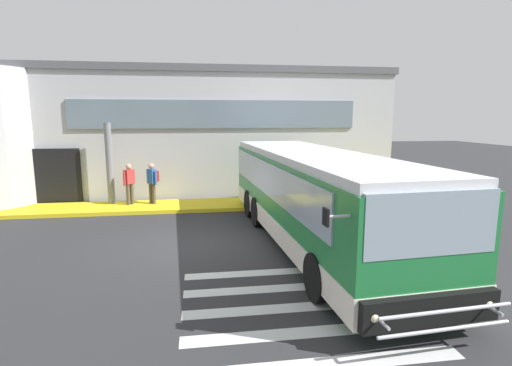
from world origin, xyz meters
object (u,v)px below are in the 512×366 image
object	(u,v)px
entry_support_column	(110,164)
passenger_by_doorway	(152,180)
bus_main_foreground	(313,199)
passenger_near_column	(129,182)

from	to	relation	value
entry_support_column	passenger_by_doorway	xyz separation A→B (m)	(1.71, -0.28, -0.69)
entry_support_column	bus_main_foreground	size ratio (longest dim) A/B	0.29
bus_main_foreground	passenger_by_doorway	distance (m)	7.58
entry_support_column	passenger_by_doorway	size ratio (longest dim) A/B	1.98
passenger_near_column	passenger_by_doorway	xyz separation A→B (m)	(0.91, 0.06, 0.03)
bus_main_foreground	passenger_near_column	distance (m)	8.18
bus_main_foreground	passenger_by_doorway	world-z (taller)	bus_main_foreground
passenger_by_doorway	entry_support_column	bearing A→B (deg)	170.57
passenger_near_column	passenger_by_doorway	size ratio (longest dim) A/B	1.00
passenger_near_column	passenger_by_doorway	bearing A→B (deg)	3.75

